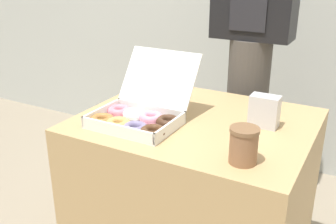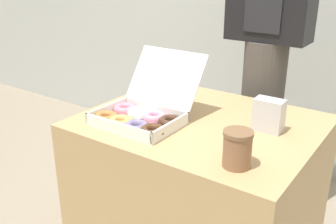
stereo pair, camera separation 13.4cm
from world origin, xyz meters
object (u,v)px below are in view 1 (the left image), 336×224
(donut_box, at_px, (138,114))
(coffee_cup, at_px, (244,145))
(napkin_holder, at_px, (264,111))
(person_customer, at_px, (253,29))

(donut_box, relative_size, coffee_cup, 3.24)
(coffee_cup, bearing_deg, napkin_holder, 94.52)
(donut_box, height_order, napkin_holder, donut_box)
(coffee_cup, height_order, napkin_holder, napkin_holder)
(napkin_holder, height_order, person_customer, person_customer)
(napkin_holder, distance_m, person_customer, 0.59)
(donut_box, xyz_separation_m, person_customer, (0.20, 0.70, 0.23))
(coffee_cup, height_order, person_customer, person_customer)
(donut_box, bearing_deg, napkin_holder, 25.53)
(donut_box, relative_size, person_customer, 0.21)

